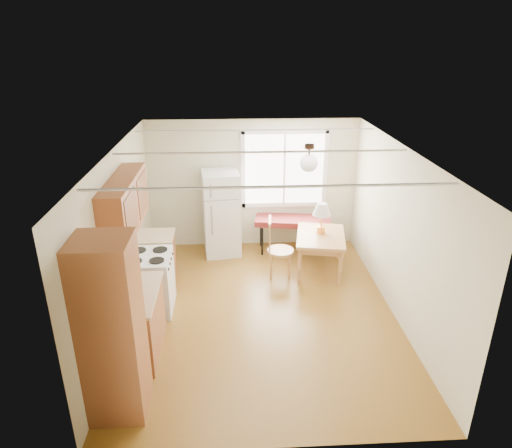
{
  "coord_description": "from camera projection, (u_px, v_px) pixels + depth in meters",
  "views": [
    {
      "loc": [
        -0.41,
        -5.92,
        3.92
      ],
      "look_at": [
        -0.04,
        0.73,
        1.15
      ],
      "focal_mm": 32.0,
      "sensor_mm": 36.0,
      "label": 1
    }
  ],
  "objects": [
    {
      "name": "refrigerator",
      "position": [
        221.0,
        213.0,
        8.59
      ],
      "size": [
        0.74,
        0.74,
        1.61
      ],
      "rotation": [
        0.0,
        0.0,
        0.12
      ],
      "color": "white",
      "rests_on": "ground"
    },
    {
      "name": "table_lamp",
      "position": [
        322.0,
        212.0,
        7.89
      ],
      "size": [
        0.32,
        0.32,
        0.56
      ],
      "rotation": [
        0.0,
        0.0,
        -0.03
      ],
      "color": "#D99345",
      "rests_on": "dining_table"
    },
    {
      "name": "chair",
      "position": [
        275.0,
        244.0,
        7.81
      ],
      "size": [
        0.47,
        0.46,
        1.05
      ],
      "rotation": [
        0.0,
        0.0,
        -0.1
      ],
      "color": "#A5723F",
      "rests_on": "ground"
    },
    {
      "name": "dining_table",
      "position": [
        320.0,
        240.0,
        8.01
      ],
      "size": [
        1.0,
        1.22,
        0.68
      ],
      "rotation": [
        0.0,
        0.0,
        -0.18
      ],
      "color": "#A5723F",
      "rests_on": "ground"
    },
    {
      "name": "kitchen_run",
      "position": [
        134.0,
        288.0,
        5.98
      ],
      "size": [
        0.65,
        3.4,
        2.2
      ],
      "color": "brown",
      "rests_on": "ground"
    },
    {
      "name": "room_shell",
      "position": [
        262.0,
        237.0,
        6.5
      ],
      "size": [
        4.6,
        5.6,
        2.62
      ],
      "color": "#5C3A13",
      "rests_on": "ground"
    },
    {
      "name": "pendant_light",
      "position": [
        309.0,
        162.0,
        6.53
      ],
      "size": [
        0.26,
        0.26,
        0.4
      ],
      "color": "black",
      "rests_on": "room_shell"
    },
    {
      "name": "window_unit",
      "position": [
        284.0,
        169.0,
        8.7
      ],
      "size": [
        1.64,
        0.05,
        1.51
      ],
      "color": "white",
      "rests_on": "room_shell"
    },
    {
      "name": "coffee_maker",
      "position": [
        121.0,
        304.0,
        5.28
      ],
      "size": [
        0.23,
        0.28,
        0.39
      ],
      "rotation": [
        0.0,
        0.0,
        0.18
      ],
      "color": "black",
      "rests_on": "kitchen_run"
    },
    {
      "name": "bench",
      "position": [
        293.0,
        222.0,
        8.78
      ],
      "size": [
        1.5,
        0.75,
        0.66
      ],
      "rotation": [
        0.0,
        0.0,
        -0.16
      ],
      "color": "maroon",
      "rests_on": "ground"
    },
    {
      "name": "kettle",
      "position": [
        121.0,
        290.0,
        5.65
      ],
      "size": [
        0.11,
        0.11,
        0.22
      ],
      "color": "red",
      "rests_on": "kitchen_run"
    }
  ]
}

